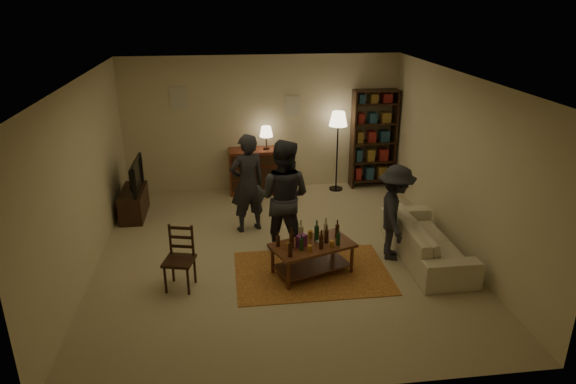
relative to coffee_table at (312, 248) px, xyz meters
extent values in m
plane|color=#C6B793|center=(-0.39, 0.65, -0.41)|extent=(6.00, 6.00, 0.00)
plane|color=beige|center=(-0.39, 3.65, 0.94)|extent=(5.50, 0.00, 5.50)
plane|color=beige|center=(-3.14, 0.65, 0.94)|extent=(0.00, 6.00, 6.00)
plane|color=beige|center=(2.36, 0.65, 0.94)|extent=(0.00, 6.00, 6.00)
plane|color=beige|center=(-0.39, -2.35, 0.94)|extent=(5.50, 0.00, 5.50)
plane|color=white|center=(-0.39, 0.65, 2.29)|extent=(6.00, 6.00, 0.00)
cube|color=beige|center=(-1.99, 3.63, 1.49)|extent=(0.35, 0.03, 0.45)
cube|color=beige|center=(0.21, 3.63, 1.29)|extent=(0.30, 0.03, 0.40)
cube|color=#933A20|center=(0.01, 0.00, -0.41)|extent=(2.20, 1.50, 0.01)
cube|color=brown|center=(0.01, 0.00, 0.04)|extent=(1.28, 0.97, 0.04)
cube|color=brown|center=(0.01, 0.00, -0.29)|extent=(1.16, 0.84, 0.02)
cylinder|color=brown|center=(-0.39, -0.41, -0.20)|extent=(0.05, 0.05, 0.43)
cylinder|color=brown|center=(0.58, -0.06, -0.20)|extent=(0.05, 0.05, 0.43)
cylinder|color=brown|center=(-0.56, 0.07, -0.20)|extent=(0.05, 0.05, 0.43)
cylinder|color=brown|center=(0.41, 0.41, -0.20)|extent=(0.05, 0.05, 0.43)
cylinder|color=#B07228|center=(-0.34, -0.12, 0.11)|extent=(0.07, 0.07, 0.10)
cylinder|color=#B07228|center=(-0.07, -0.21, 0.10)|extent=(0.07, 0.07, 0.09)
cylinder|color=#B07228|center=(0.01, 0.21, 0.11)|extent=(0.07, 0.07, 0.11)
cylinder|color=#B07228|center=(0.26, -0.10, 0.10)|extent=(0.07, 0.07, 0.09)
cube|color=#792E7E|center=(-0.17, -0.04, 0.15)|extent=(0.17, 0.16, 0.18)
cylinder|color=gray|center=(0.13, 0.02, 0.07)|extent=(0.12, 0.12, 0.03)
cube|color=#311F10|center=(-1.85, -0.16, 0.00)|extent=(0.47, 0.47, 0.04)
cylinder|color=#311F10|center=(-2.04, -0.27, -0.21)|extent=(0.04, 0.04, 0.41)
cylinder|color=#311F10|center=(-1.73, -0.35, -0.21)|extent=(0.04, 0.04, 0.41)
cylinder|color=#311F10|center=(-1.96, 0.03, -0.21)|extent=(0.04, 0.04, 0.41)
cylinder|color=#311F10|center=(-1.66, -0.04, -0.21)|extent=(0.04, 0.04, 0.41)
cube|color=#311F10|center=(-1.81, -0.01, 0.25)|extent=(0.31, 0.10, 0.46)
cube|color=#311F10|center=(-2.84, 2.45, -0.16)|extent=(0.40, 1.00, 0.50)
imported|color=black|center=(-2.82, 2.45, 0.37)|extent=(0.13, 0.97, 0.56)
cube|color=maroon|center=(-0.59, 3.37, 0.04)|extent=(1.00, 0.48, 0.90)
cube|color=#311F10|center=(-0.59, 3.12, -0.19)|extent=(0.92, 0.02, 0.22)
cube|color=#311F10|center=(-0.59, 3.12, 0.07)|extent=(0.92, 0.02, 0.22)
cube|color=#311F10|center=(-0.59, 3.12, 0.33)|extent=(0.92, 0.02, 0.22)
cylinder|color=#311F10|center=(-0.34, 3.37, 0.51)|extent=(0.12, 0.12, 0.04)
cylinder|color=#311F10|center=(-0.34, 3.37, 0.64)|extent=(0.02, 0.02, 0.22)
cone|color=#FFE5B2|center=(-0.34, 3.37, 0.85)|extent=(0.26, 0.26, 0.20)
cube|color=#311F10|center=(1.43, 3.43, 0.59)|extent=(0.04, 0.34, 2.00)
cube|color=#311F10|center=(2.29, 3.43, 0.59)|extent=(0.04, 0.34, 2.00)
cube|color=#311F10|center=(1.86, 3.43, -0.26)|extent=(0.90, 0.34, 0.03)
cube|color=#311F10|center=(1.86, 3.43, 0.14)|extent=(0.90, 0.34, 0.03)
cube|color=#311F10|center=(1.86, 3.43, 0.54)|extent=(0.90, 0.34, 0.03)
cube|color=#311F10|center=(1.86, 3.43, 0.94)|extent=(0.90, 0.34, 0.03)
cube|color=#311F10|center=(1.86, 3.43, 1.34)|extent=(0.90, 0.34, 0.03)
cube|color=#311F10|center=(1.86, 3.43, 1.59)|extent=(0.90, 0.34, 0.03)
cube|color=maroon|center=(1.56, 3.43, -0.12)|extent=(0.12, 0.22, 0.26)
cube|color=navy|center=(1.81, 3.43, -0.12)|extent=(0.15, 0.22, 0.26)
cube|color=olive|center=(2.08, 3.43, -0.12)|extent=(0.18, 0.22, 0.26)
cube|color=navy|center=(1.56, 3.43, 0.27)|extent=(0.12, 0.22, 0.24)
cube|color=olive|center=(1.81, 3.43, 0.27)|extent=(0.15, 0.22, 0.24)
cube|color=maroon|center=(2.08, 3.43, 0.27)|extent=(0.18, 0.22, 0.24)
cube|color=olive|center=(1.56, 3.43, 0.66)|extent=(0.12, 0.22, 0.22)
cube|color=maroon|center=(1.81, 3.43, 0.66)|extent=(0.15, 0.22, 0.22)
cube|color=navy|center=(2.08, 3.43, 0.66)|extent=(0.18, 0.22, 0.22)
cube|color=maroon|center=(1.56, 3.43, 1.05)|extent=(0.12, 0.22, 0.20)
cube|color=navy|center=(1.81, 3.43, 1.05)|extent=(0.15, 0.22, 0.20)
cube|color=olive|center=(2.08, 3.43, 1.05)|extent=(0.18, 0.22, 0.20)
cube|color=navy|center=(1.56, 3.43, 1.44)|extent=(0.12, 0.22, 0.18)
cube|color=olive|center=(1.81, 3.43, 1.44)|extent=(0.15, 0.22, 0.18)
cube|color=maroon|center=(2.08, 3.43, 1.44)|extent=(0.18, 0.22, 0.18)
cylinder|color=black|center=(1.08, 3.30, -0.40)|extent=(0.28, 0.28, 0.03)
cylinder|color=black|center=(1.08, 3.30, 0.31)|extent=(0.03, 0.03, 1.44)
cone|color=#FFE5B2|center=(1.08, 3.30, 1.08)|extent=(0.36, 0.36, 0.28)
imported|color=beige|center=(1.81, 0.25, -0.11)|extent=(0.81, 2.08, 0.61)
imported|color=#232229|center=(-0.82, 1.60, 0.43)|extent=(0.71, 0.58, 1.69)
imported|color=#282931|center=(-0.32, 0.77, 0.49)|extent=(1.08, 0.98, 1.80)
imported|color=#23232A|center=(1.31, 0.33, 0.32)|extent=(0.75, 1.05, 1.47)
camera|label=1|loc=(-1.17, -6.41, 3.37)|focal=32.00mm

